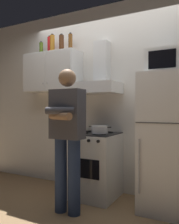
# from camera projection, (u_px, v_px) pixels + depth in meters

# --- Properties ---
(ground_plane) EXTENTS (7.00, 7.00, 0.00)m
(ground_plane) POSITION_uv_depth(u_px,v_px,m) (90.00, 204.00, 2.97)
(ground_plane) COLOR olive
(back_wall_tiled) EXTENTS (4.80, 0.10, 2.70)m
(back_wall_tiled) POSITION_uv_depth(u_px,v_px,m) (109.00, 98.00, 3.48)
(back_wall_tiled) COLOR silver
(back_wall_tiled) RESTS_ON ground_plane
(upper_cabinet) EXTENTS (0.90, 0.37, 0.60)m
(upper_cabinet) POSITION_uv_depth(u_px,v_px,m) (52.00, 73.00, 3.67)
(upper_cabinet) COLOR silver
(stove_oven) EXTENTS (0.60, 0.62, 0.87)m
(stove_oven) POSITION_uv_depth(u_px,v_px,m) (95.00, 165.00, 3.21)
(stove_oven) COLOR white
(stove_oven) RESTS_ON ground_plane
(range_hood) EXTENTS (0.60, 0.44, 0.75)m
(range_hood) POSITION_uv_depth(u_px,v_px,m) (99.00, 80.00, 3.30)
(range_hood) COLOR white
(refrigerator) EXTENTS (0.60, 0.62, 1.60)m
(refrigerator) POSITION_uv_depth(u_px,v_px,m) (168.00, 142.00, 2.76)
(refrigerator) COLOR white
(refrigerator) RESTS_ON ground_plane
(microwave) EXTENTS (0.48, 0.37, 0.28)m
(microwave) POSITION_uv_depth(u_px,v_px,m) (168.00, 62.00, 2.76)
(microwave) COLOR silver
(microwave) RESTS_ON refrigerator
(person_standing) EXTENTS (0.38, 0.33, 1.64)m
(person_standing) POSITION_uv_depth(u_px,v_px,m) (67.00, 134.00, 2.69)
(person_standing) COLOR navy
(person_standing) RESTS_ON ground_plane
(cooking_pot) EXTENTS (0.31, 0.21, 0.10)m
(cooking_pot) POSITION_uv_depth(u_px,v_px,m) (100.00, 130.00, 3.03)
(cooking_pot) COLOR #B7BABF
(cooking_pot) RESTS_ON stove_oven
(bottle_rum_dark) EXTENTS (0.07, 0.07, 0.26)m
(bottle_rum_dark) POSITION_uv_depth(u_px,v_px,m) (61.00, 43.00, 3.55)
(bottle_rum_dark) COLOR #47230F
(bottle_rum_dark) RESTS_ON upper_cabinet
(bottle_liquor_amber) EXTENTS (0.07, 0.07, 0.29)m
(bottle_liquor_amber) POSITION_uv_depth(u_px,v_px,m) (52.00, 44.00, 3.65)
(bottle_liquor_amber) COLOR #B7721E
(bottle_liquor_amber) RESTS_ON upper_cabinet
(bottle_olive_oil) EXTENTS (0.06, 0.06, 0.23)m
(bottle_olive_oil) POSITION_uv_depth(u_px,v_px,m) (41.00, 49.00, 3.83)
(bottle_olive_oil) COLOR #4C6B19
(bottle_olive_oil) RESTS_ON upper_cabinet
(bottle_beer_brown) EXTENTS (0.06, 0.06, 0.28)m
(bottle_beer_brown) POSITION_uv_depth(u_px,v_px,m) (70.00, 43.00, 3.55)
(bottle_beer_brown) COLOR brown
(bottle_beer_brown) RESTS_ON upper_cabinet
(bottle_soda_red) EXTENTS (0.07, 0.07, 0.29)m
(bottle_soda_red) POSITION_uv_depth(u_px,v_px,m) (50.00, 46.00, 3.73)
(bottle_soda_red) COLOR red
(bottle_soda_red) RESTS_ON upper_cabinet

